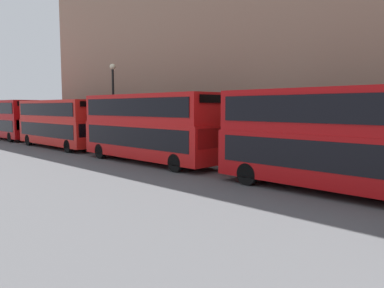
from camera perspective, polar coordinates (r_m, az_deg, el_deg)
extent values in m
cube|color=#B20C0F|center=(15.99, 21.38, -2.28)|extent=(2.55, 10.40, 2.07)
cube|color=#B20C0F|center=(15.85, 21.63, 4.70)|extent=(2.50, 10.19, 1.82)
cube|color=black|center=(15.96, 21.41, -1.39)|extent=(2.59, 9.57, 1.16)
cube|color=black|center=(15.85, 21.65, 5.03)|extent=(2.59, 9.57, 1.09)
cylinder|color=black|center=(16.94, 8.46, -4.55)|extent=(0.30, 1.00, 1.00)
cylinder|color=black|center=(18.77, 12.56, -3.63)|extent=(0.30, 1.00, 1.00)
cube|color=red|center=(23.56, -6.70, 0.59)|extent=(2.55, 10.74, 2.14)
cube|color=red|center=(23.47, -6.75, 5.36)|extent=(2.50, 10.53, 1.77)
cube|color=black|center=(23.53, -6.70, 1.22)|extent=(2.59, 9.88, 1.20)
cube|color=black|center=(23.47, -6.75, 5.58)|extent=(2.59, 9.88, 1.06)
cube|color=black|center=(19.62, 3.02, 0.88)|extent=(2.17, 0.06, 1.07)
cube|color=black|center=(19.56, 3.05, 6.90)|extent=(1.78, 0.06, 0.43)
cylinder|color=black|center=(20.08, -2.49, -2.89)|extent=(0.30, 1.00, 1.00)
cylinder|color=black|center=(21.65, 1.90, -2.27)|extent=(0.30, 1.00, 1.00)
cylinder|color=black|center=(26.10, -13.77, -1.08)|extent=(0.30, 1.00, 1.00)
cylinder|color=black|center=(27.32, -9.74, -0.70)|extent=(0.30, 1.00, 1.00)
cube|color=red|center=(33.93, -19.56, 1.72)|extent=(2.55, 10.79, 2.00)
cube|color=red|center=(33.86, -19.67, 4.85)|extent=(2.50, 10.58, 1.71)
cube|color=black|center=(33.92, -19.58, 2.13)|extent=(2.59, 9.93, 1.12)
cube|color=black|center=(33.86, -19.67, 4.99)|extent=(2.59, 9.93, 1.02)
cube|color=black|center=(29.16, -15.03, 2.05)|extent=(2.17, 0.06, 1.00)
cube|color=black|center=(29.11, -15.13, 5.91)|extent=(1.78, 0.06, 0.41)
cylinder|color=black|center=(30.10, -18.32, -0.32)|extent=(0.30, 1.00, 1.00)
cylinder|color=black|center=(31.17, -14.63, -0.03)|extent=(0.30, 1.00, 1.00)
cylinder|color=black|center=(37.02, -23.63, 0.55)|extent=(0.30, 1.00, 1.00)
cylinder|color=black|center=(37.90, -20.46, 0.78)|extent=(0.30, 1.00, 1.00)
cube|color=#B20C0F|center=(44.87, -26.09, 2.37)|extent=(2.55, 10.20, 2.03)
cube|color=#B20C0F|center=(44.82, -26.20, 4.81)|extent=(2.50, 10.00, 1.81)
cube|color=black|center=(44.86, -26.10, 2.68)|extent=(2.59, 9.39, 1.14)
cube|color=black|center=(44.82, -26.20, 4.93)|extent=(2.59, 9.39, 1.08)
cube|color=black|center=(40.09, -23.75, 2.72)|extent=(2.17, 0.06, 1.01)
cube|color=black|center=(40.06, -23.86, 5.65)|extent=(1.78, 0.06, 0.43)
cylinder|color=black|center=(41.25, -25.93, 0.93)|extent=(0.30, 1.00, 1.00)
cylinder|color=black|center=(42.04, -23.03, 1.13)|extent=(0.30, 1.00, 1.00)
cylinder|color=black|center=(48.59, -26.14, 1.55)|extent=(0.30, 1.00, 1.00)
cylinder|color=black|center=(29.91, -11.87, 4.96)|extent=(0.18, 0.18, 6.38)
sphere|color=beige|center=(30.08, -12.01, 11.47)|extent=(0.44, 0.44, 0.44)
cylinder|color=brown|center=(30.30, -11.27, 0.24)|extent=(0.36, 0.36, 1.37)
sphere|color=tan|center=(30.24, -11.30, 1.74)|extent=(0.22, 0.22, 0.22)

